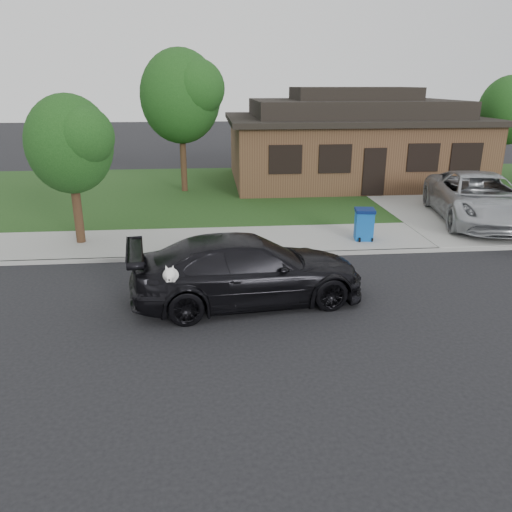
{
  "coord_description": "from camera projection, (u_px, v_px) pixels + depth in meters",
  "views": [
    {
      "loc": [
        -3.3,
        -10.63,
        4.98
      ],
      "look_at": [
        -2.27,
        0.47,
        1.1
      ],
      "focal_mm": 35.0,
      "sensor_mm": 36.0,
      "label": 1
    }
  ],
  "objects": [
    {
      "name": "recycling_bin",
      "position": [
        364.0,
        224.0,
        16.2
      ],
      "size": [
        0.7,
        0.7,
        1.02
      ],
      "rotation": [
        0.0,
        0.0,
        -0.15
      ],
      "color": "#0E4DA1",
      "rests_on": "sidewalk"
    },
    {
      "name": "lawn",
      "position": [
        279.0,
        190.0,
        24.12
      ],
      "size": [
        60.0,
        13.0,
        0.13
      ],
      "primitive_type": "cube",
      "color": "#193814",
      "rests_on": "ground"
    },
    {
      "name": "tree_2",
      "position": [
        73.0,
        143.0,
        15.0
      ],
      "size": [
        2.73,
        2.6,
        4.59
      ],
      "color": "#332114",
      "rests_on": "ground"
    },
    {
      "name": "driveway",
      "position": [
        424.0,
        201.0,
        21.83
      ],
      "size": [
        4.5,
        13.0,
        0.14
      ],
      "primitive_type": "cube",
      "color": "gray",
      "rests_on": "ground"
    },
    {
      "name": "sidewalk",
      "position": [
        311.0,
        239.0,
        16.6
      ],
      "size": [
        60.0,
        3.0,
        0.12
      ],
      "primitive_type": "cube",
      "color": "gray",
      "rests_on": "ground"
    },
    {
      "name": "ground",
      "position": [
        352.0,
        303.0,
        11.92
      ],
      "size": [
        120.0,
        120.0,
        0.0
      ],
      "primitive_type": "plane",
      "color": "black",
      "rests_on": "ground"
    },
    {
      "name": "tree_0",
      "position": [
        184.0,
        95.0,
        22.18
      ],
      "size": [
        3.78,
        3.6,
        6.34
      ],
      "color": "#332114",
      "rests_on": "ground"
    },
    {
      "name": "sedan",
      "position": [
        248.0,
        270.0,
        11.79
      ],
      "size": [
        5.77,
        2.98,
        1.6
      ],
      "rotation": [
        0.0,
        0.0,
        1.71
      ],
      "color": "black",
      "rests_on": "ground"
    },
    {
      "name": "minivan",
      "position": [
        479.0,
        198.0,
        18.19
      ],
      "size": [
        4.07,
        6.68,
        1.73
      ],
      "primitive_type": "imported",
      "rotation": [
        0.0,
        0.0,
        -0.2
      ],
      "color": "#A9ACB0",
      "rests_on": "driveway"
    },
    {
      "name": "house",
      "position": [
        351.0,
        141.0,
        25.67
      ],
      "size": [
        12.6,
        8.6,
        4.65
      ],
      "color": "#422B1C",
      "rests_on": "ground"
    },
    {
      "name": "curb",
      "position": [
        321.0,
        253.0,
        15.19
      ],
      "size": [
        60.0,
        0.12,
        0.12
      ],
      "primitive_type": "cube",
      "color": "gray",
      "rests_on": "ground"
    }
  ]
}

